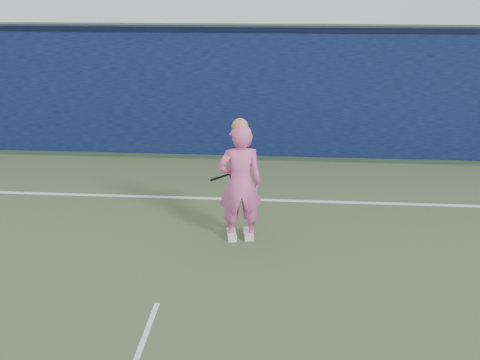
{
  "coord_description": "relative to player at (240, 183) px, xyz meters",
  "views": [
    {
      "loc": [
        1.29,
        -3.79,
        3.47
      ],
      "look_at": [
        0.83,
        2.66,
        0.89
      ],
      "focal_mm": 38.0,
      "sensor_mm": 36.0,
      "label": 1
    }
  ],
  "objects": [
    {
      "name": "backstop_wall",
      "position": [
        -0.83,
        3.84,
        0.4
      ],
      "size": [
        24.0,
        0.4,
        2.5
      ],
      "primitive_type": "cube",
      "color": "#0D0D39",
      "rests_on": "ground"
    },
    {
      "name": "wall_cap",
      "position": [
        -0.83,
        3.84,
        1.7
      ],
      "size": [
        24.0,
        0.42,
        0.1
      ],
      "primitive_type": "cube",
      "color": "black",
      "rests_on": "backstop_wall"
    },
    {
      "name": "player",
      "position": [
        0.0,
        0.0,
        0.0
      ],
      "size": [
        0.68,
        0.51,
        1.76
      ],
      "rotation": [
        0.0,
        0.0,
        3.32
      ],
      "color": "pink",
      "rests_on": "ground"
    },
    {
      "name": "racket",
      "position": [
        -0.08,
        0.44,
        -0.01
      ],
      "size": [
        0.57,
        0.2,
        0.31
      ],
      "rotation": [
        0.0,
        0.0,
        0.18
      ],
      "color": "black",
      "rests_on": "ground"
    }
  ]
}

